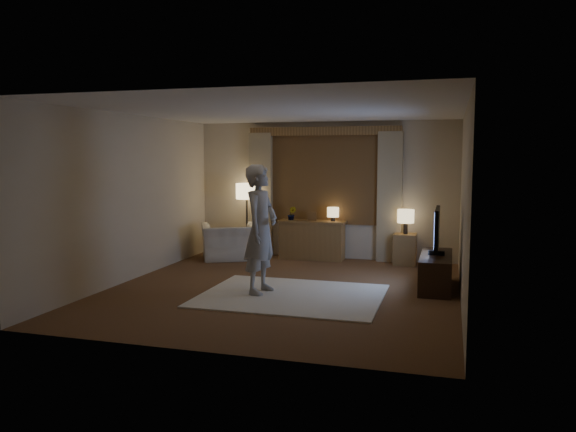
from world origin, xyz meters
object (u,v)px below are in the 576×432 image
at_px(tv_stand, 436,271).
at_px(person, 261,229).
at_px(sideboard, 312,241).
at_px(side_table, 405,249).
at_px(armchair, 229,242).

xyz_separation_m(tv_stand, person, (-2.38, -1.06, 0.68)).
xyz_separation_m(sideboard, side_table, (1.74, -0.05, -0.07)).
bearing_deg(sideboard, side_table, -1.65).
bearing_deg(person, sideboard, 5.44).
bearing_deg(person, side_table, -26.35).
bearing_deg(side_table, sideboard, 178.35).
bearing_deg(side_table, person, -122.87).
distance_m(side_table, tv_stand, 1.81).
distance_m(tv_stand, person, 2.69).
height_order(sideboard, armchair, sideboard).
xyz_separation_m(armchair, tv_stand, (3.83, -1.33, -0.08)).
xyz_separation_m(armchair, person, (1.45, -2.39, 0.59)).
xyz_separation_m(sideboard, person, (-0.05, -2.83, 0.58)).
bearing_deg(sideboard, tv_stand, -37.22).
relative_size(sideboard, person, 0.66).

